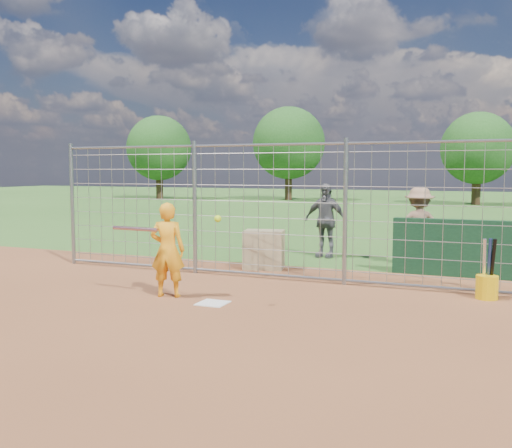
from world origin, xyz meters
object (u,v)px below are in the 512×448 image
at_px(batter, 168,250).
at_px(bystander_c, 419,226).
at_px(equipment_bin, 264,250).
at_px(bucket_with_bats, 487,284).
at_px(bystander_b, 325,220).

relative_size(batter, bystander_c, 0.91).
bearing_deg(bystander_c, equipment_bin, 18.22).
height_order(bystander_c, bucket_with_bats, bystander_c).
xyz_separation_m(bystander_b, equipment_bin, (-0.73, -2.02, -0.47)).
bearing_deg(equipment_bin, bucket_with_bats, -28.15).
bearing_deg(bystander_b, bucket_with_bats, -33.98).
xyz_separation_m(bystander_c, bucket_with_bats, (1.39, -2.90, -0.59)).
bearing_deg(equipment_bin, batter, -110.74).
bearing_deg(batter, equipment_bin, -114.54).
xyz_separation_m(bystander_c, equipment_bin, (-2.89, -1.66, -0.44)).
bearing_deg(bystander_c, bucket_with_bats, 104.07).
bearing_deg(bystander_b, equipment_bin, -101.33).
bearing_deg(batter, bucket_with_bats, -175.29).
relative_size(bystander_c, bucket_with_bats, 1.73).
bearing_deg(equipment_bin, bystander_c, 17.76).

